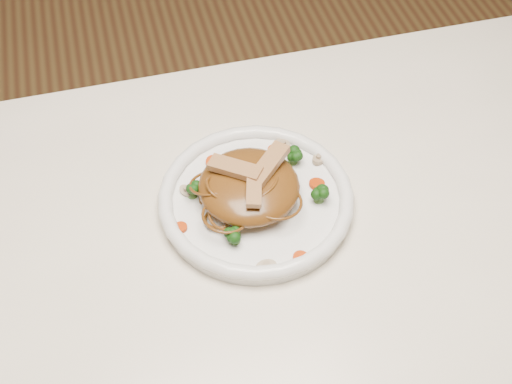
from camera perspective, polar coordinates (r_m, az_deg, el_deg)
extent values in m
cube|color=white|center=(0.87, -0.28, -7.13)|extent=(1.20, 0.80, 0.04)
cylinder|color=brown|center=(1.51, 16.58, 0.38)|extent=(0.06, 0.06, 0.71)
cylinder|color=white|center=(0.91, 0.00, -0.89)|extent=(0.33, 0.33, 0.02)
ellipsoid|color=#5C3B11|center=(0.88, -0.61, 0.51)|extent=(0.16, 0.16, 0.04)
cube|color=tan|center=(0.87, 1.09, 2.40)|extent=(0.07, 0.07, 0.01)
cube|color=tan|center=(0.87, -1.79, 2.04)|extent=(0.07, 0.06, 0.01)
cube|color=tan|center=(0.85, -0.18, 0.39)|extent=(0.03, 0.06, 0.01)
cylinder|color=#B52E06|center=(0.96, 1.53, 3.60)|extent=(0.02, 0.02, 0.00)
cylinder|color=#B52E06|center=(0.87, -6.45, -3.02)|extent=(0.02, 0.02, 0.00)
cylinder|color=#B52E06|center=(0.92, 5.23, 0.71)|extent=(0.03, 0.03, 0.00)
cylinder|color=#B52E06|center=(0.94, -3.63, 2.56)|extent=(0.03, 0.03, 0.00)
cylinder|color=#B52E06|center=(0.84, 3.84, -5.63)|extent=(0.02, 0.02, 0.00)
cylinder|color=tan|center=(0.83, 0.90, -6.43)|extent=(0.03, 0.03, 0.01)
cylinder|color=tan|center=(0.95, 5.37, 2.82)|extent=(0.03, 0.03, 0.01)
cylinder|color=tan|center=(0.91, -5.99, 0.08)|extent=(0.03, 0.03, 0.01)
cylinder|color=tan|center=(0.96, 2.32, 4.04)|extent=(0.03, 0.03, 0.01)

